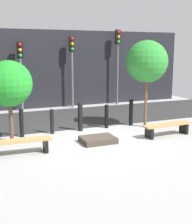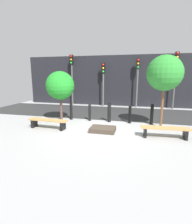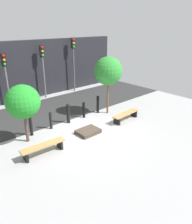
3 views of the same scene
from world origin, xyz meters
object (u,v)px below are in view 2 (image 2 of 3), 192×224
(bollard_left, at_px, (90,113))
(traffic_light_mid_east, at_px, (138,74))
(tree_behind_right_bench, at_px, (165,73))
(tree_behind_left_bench, at_px, (60,86))
(planter_bed, at_px, (103,129))
(bench_left, at_px, (48,122))
(bollard_far_left, at_px, (71,111))
(bollard_far_right, at_px, (152,114))
(traffic_light_east, at_px, (176,71))
(bollard_center, at_px, (109,112))
(bollard_right, at_px, (130,115))
(traffic_light_mid_west, at_px, (103,77))
(bench_right, at_px, (165,130))
(traffic_light_west, at_px, (72,71))

(bollard_left, relative_size, traffic_light_mid_east, 0.24)
(tree_behind_right_bench, bearing_deg, tree_behind_left_bench, -180.00)
(planter_bed, bearing_deg, bench_left, -175.59)
(bench_left, bearing_deg, bollard_far_left, 80.87)
(bollard_far_left, distance_m, bollard_far_right, 4.37)
(planter_bed, relative_size, traffic_light_east, 0.27)
(bollard_left, relative_size, bollard_center, 0.84)
(bollard_right, xyz_separation_m, traffic_light_mid_east, (0.23, 4.78, 2.10))
(traffic_light_mid_east, bearing_deg, bench_left, -120.45)
(bench_left, bearing_deg, bollard_far_right, 24.65)
(tree_behind_right_bench, xyz_separation_m, traffic_light_mid_west, (-3.92, 5.20, -0.21))
(bench_right, distance_m, traffic_light_east, 7.26)
(bollard_right, xyz_separation_m, traffic_light_east, (2.89, 4.78, 2.35))
(bollard_far_left, xyz_separation_m, traffic_light_mid_west, (0.86, 4.78, 1.87))
(traffic_light_mid_west, bearing_deg, bench_right, -59.55)
(traffic_light_mid_east, bearing_deg, bollard_far_left, -126.32)
(bollard_right, bearing_deg, tree_behind_left_bench, -173.48)
(traffic_light_mid_west, bearing_deg, traffic_light_mid_east, 0.01)
(bollard_center, bearing_deg, tree_behind_left_bench, -170.78)
(bollard_left, relative_size, bollard_far_right, 0.85)
(bollard_center, relative_size, bollard_right, 1.16)
(bench_left, distance_m, tree_behind_right_bench, 5.84)
(planter_bed, xyz_separation_m, bollard_far_left, (-2.19, 1.69, 0.40))
(bench_left, height_order, traffic_light_mid_west, traffic_light_mid_west)
(traffic_light_mid_west, relative_size, traffic_light_mid_east, 0.92)
(bollard_center, height_order, traffic_light_mid_west, traffic_light_mid_west)
(planter_bed, bearing_deg, traffic_light_east, 58.41)
(bench_right, relative_size, traffic_light_mid_west, 0.56)
(planter_bed, bearing_deg, traffic_light_mid_east, 78.41)
(traffic_light_mid_east, bearing_deg, tree_behind_right_bench, -76.29)
(tree_behind_left_bench, distance_m, tree_behind_right_bench, 5.23)
(tree_behind_right_bench, relative_size, traffic_light_mid_east, 0.91)
(bollard_far_left, distance_m, bollard_center, 2.19)
(bench_right, xyz_separation_m, bollard_left, (-3.69, 1.89, 0.13))
(tree_behind_left_bench, distance_m, bollard_center, 2.98)
(bench_right, distance_m, planter_bed, 2.61)
(planter_bed, xyz_separation_m, tree_behind_right_bench, (2.60, 1.27, 2.47))
(bollard_left, bearing_deg, traffic_light_mid_west, 92.79)
(tree_behind_right_bench, distance_m, bollard_right, 2.62)
(tree_behind_right_bench, height_order, traffic_light_west, traffic_light_west)
(tree_behind_right_bench, relative_size, bollard_left, 3.76)
(bollard_right, height_order, traffic_light_mid_east, traffic_light_mid_east)
(bollard_center, bearing_deg, bollard_right, 0.00)
(tree_behind_left_bench, height_order, bollard_right, tree_behind_left_bench)
(bollard_center, xyz_separation_m, traffic_light_east, (3.98, 4.78, 2.28))
(planter_bed, height_order, bollard_far_left, bollard_far_left)
(bollard_right, bearing_deg, planter_bed, -122.87)
(bollard_far_left, height_order, bollard_far_right, bollard_far_right)
(tree_behind_left_bench, xyz_separation_m, bollard_left, (1.50, 0.42, -1.48))
(traffic_light_west, bearing_deg, bollard_far_left, -69.44)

